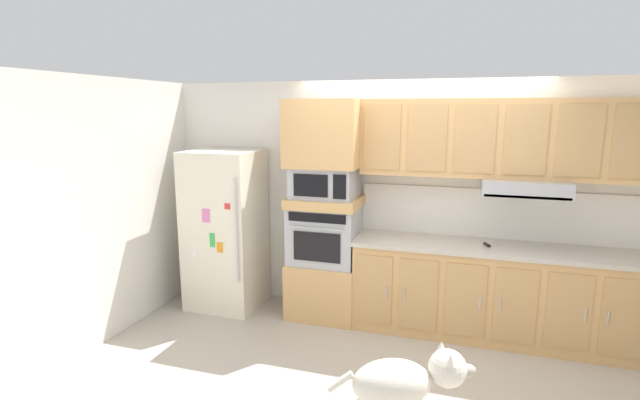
{
  "coord_description": "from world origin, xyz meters",
  "views": [
    {
      "loc": [
        0.48,
        -3.86,
        2.2
      ],
      "look_at": [
        -0.87,
        0.46,
        1.32
      ],
      "focal_mm": 26.36,
      "sensor_mm": 36.0,
      "label": 1
    }
  ],
  "objects_px": {
    "built_in_oven": "(325,234)",
    "refrigerator": "(226,229)",
    "screwdriver": "(488,245)",
    "microwave": "(325,182)",
    "dog": "(405,382)"
  },
  "relations": [
    {
      "from": "built_in_oven",
      "to": "refrigerator",
      "type": "bearing_deg",
      "value": -176.62
    },
    {
      "from": "refrigerator",
      "to": "built_in_oven",
      "type": "xyz_separation_m",
      "value": [
        1.14,
        0.07,
        0.02
      ]
    },
    {
      "from": "built_in_oven",
      "to": "screwdriver",
      "type": "distance_m",
      "value": 1.63
    },
    {
      "from": "microwave",
      "to": "dog",
      "type": "height_order",
      "value": "microwave"
    },
    {
      "from": "refrigerator",
      "to": "screwdriver",
      "type": "height_order",
      "value": "refrigerator"
    },
    {
      "from": "built_in_oven",
      "to": "screwdriver",
      "type": "bearing_deg",
      "value": -0.9
    },
    {
      "from": "built_in_oven",
      "to": "dog",
      "type": "xyz_separation_m",
      "value": [
        1.08,
        -1.74,
        -0.48
      ]
    },
    {
      "from": "screwdriver",
      "to": "dog",
      "type": "relative_size",
      "value": 0.17
    },
    {
      "from": "microwave",
      "to": "screwdriver",
      "type": "height_order",
      "value": "microwave"
    },
    {
      "from": "microwave",
      "to": "dog",
      "type": "distance_m",
      "value": 2.3
    },
    {
      "from": "refrigerator",
      "to": "dog",
      "type": "distance_m",
      "value": 2.82
    },
    {
      "from": "dog",
      "to": "built_in_oven",
      "type": "bearing_deg",
      "value": 98.97
    },
    {
      "from": "refrigerator",
      "to": "screwdriver",
      "type": "distance_m",
      "value": 2.77
    },
    {
      "from": "dog",
      "to": "microwave",
      "type": "bearing_deg",
      "value": 98.96
    },
    {
      "from": "built_in_oven",
      "to": "dog",
      "type": "bearing_deg",
      "value": -58.19
    }
  ]
}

